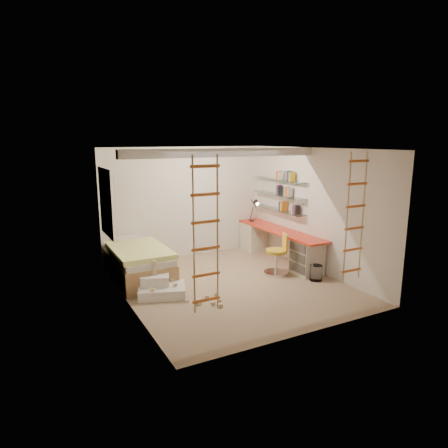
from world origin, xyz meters
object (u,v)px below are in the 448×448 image
bed (138,262)px  swivel_chair (277,260)px  play_platform (160,287)px  desk (279,244)px

bed → swivel_chair: swivel_chair is taller
swivel_chair → play_platform: (-2.54, 0.04, -0.17)m
desk → swivel_chair: size_ratio=3.26×
desk → play_platform: desk is taller
desk → swivel_chair: (-0.57, -0.76, -0.09)m
desk → play_platform: bearing=-167.0°
desk → play_platform: (-3.11, -0.72, -0.26)m
desk → swivel_chair: 0.95m
play_platform → desk: bearing=13.0°
desk → swivel_chair: swivel_chair is taller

